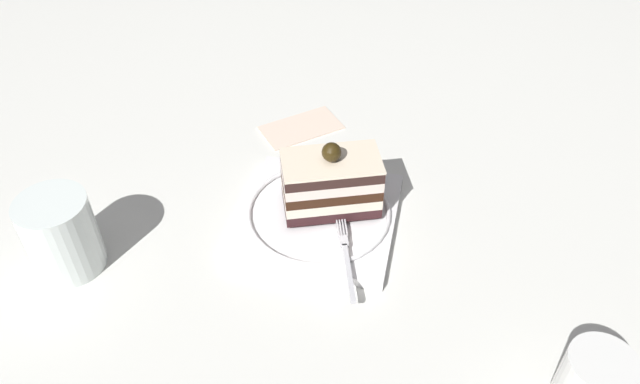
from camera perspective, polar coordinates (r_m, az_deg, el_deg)
The scene contains 6 objects.
ground_plane at distance 0.78m, azimuth -0.10°, elevation -2.20°, with size 2.40×2.40×0.00m, color silver.
dessert_plate at distance 0.76m, azimuth -0.00°, elevation -2.19°, with size 0.22×0.22×0.02m.
cake_slice at distance 0.74m, azimuth 1.05°, elevation 0.99°, with size 0.09×0.13×0.10m.
fork at distance 0.70m, azimuth 2.47°, elevation -6.04°, with size 0.12×0.03×0.00m.
drink_glass_near at distance 0.75m, azimuth -23.01°, elevation -4.02°, with size 0.08×0.08×0.10m.
folded_napkin at distance 0.92m, azimuth -1.79°, elevation 6.12°, with size 0.12×0.06×0.00m, color beige.
Camera 1 is at (0.55, 0.03, 0.55)m, focal length 34.04 mm.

